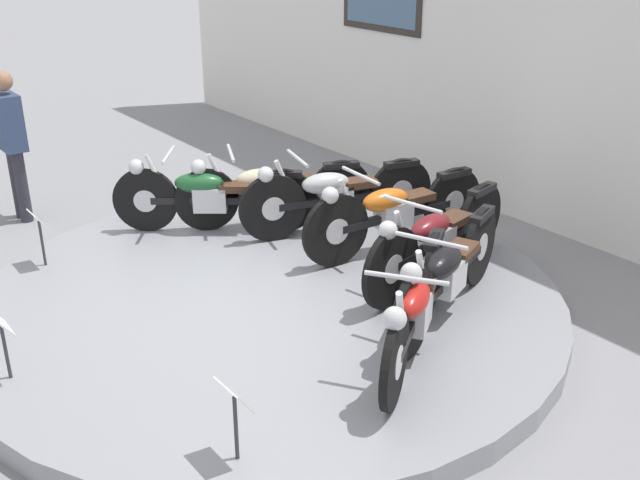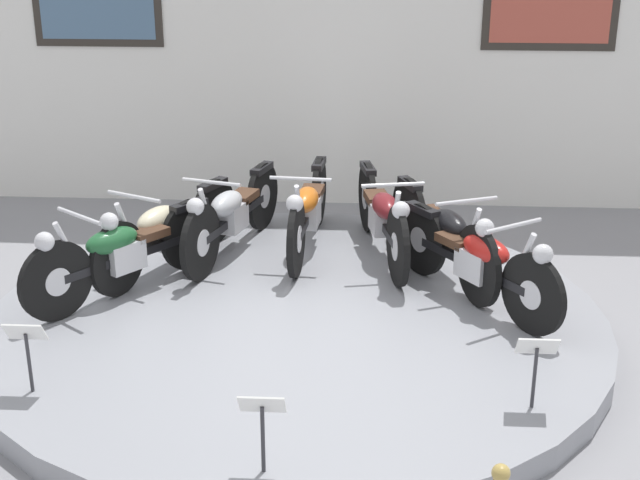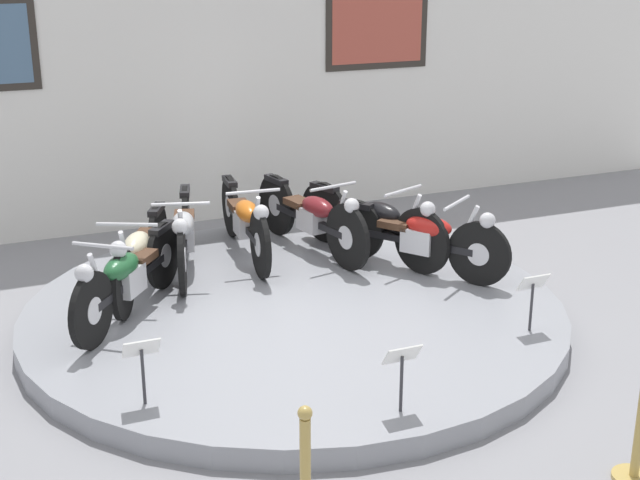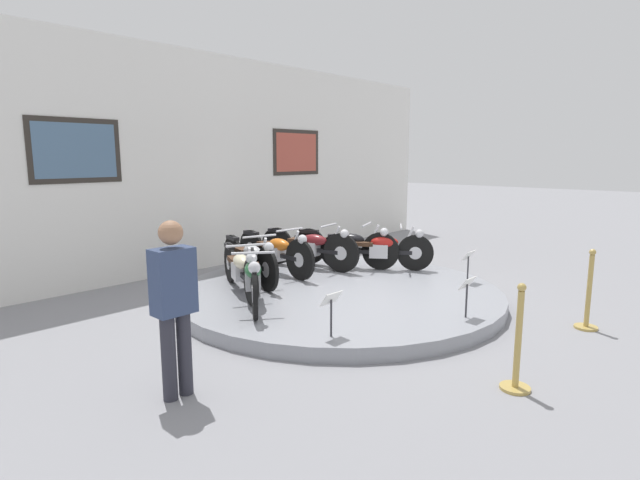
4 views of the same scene
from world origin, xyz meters
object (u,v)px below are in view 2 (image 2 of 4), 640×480
Objects in this scene: motorcycle_silver at (232,212)px; motorcycle_black at (443,232)px; motorcycle_green at (123,250)px; motorcycle_red at (477,259)px; info_placard_front_left at (26,341)px; info_placard_front_centre at (262,415)px; motorcycle_cream at (166,228)px; info_placard_front_right at (536,356)px; motorcycle_orange at (308,208)px; motorcycle_maroon at (383,215)px.

motorcycle_silver is 1.03× the size of motorcycle_black.
motorcycle_silver is (0.74, 0.96, 0.01)m from motorcycle_green.
motorcycle_red is 3.23× the size of info_placard_front_left.
motorcycle_green is 0.97× the size of motorcycle_red.
motorcycle_black reaches higher than info_placard_front_left.
info_placard_front_left is 1.81m from info_placard_front_centre.
info_placard_front_centre is at bearing -78.38° from motorcycle_silver.
info_placard_front_right is at bearing -37.08° from motorcycle_cream.
motorcycle_black is (2.62, 0.56, 0.01)m from motorcycle_green.
motorcycle_red is at bearing -37.80° from motorcycle_orange.
info_placard_front_left is at bearing 180.00° from info_placard_front_right.
motorcycle_orange is at bearing 155.47° from motorcycle_black.
motorcycle_green is 0.80× the size of motorcycle_orange.
motorcycle_orange is 1.32m from motorcycle_black.
motorcycle_green reaches higher than motorcycle_red.
motorcycle_silver is at bearing 155.50° from motorcycle_red.
motorcycle_maroon is at bearing 0.01° from motorcycle_silver.
motorcycle_black is at bearing 12.00° from motorcycle_green.
motorcycle_red is 2.77m from info_placard_front_centre.
motorcycle_silver is at bearing 38.05° from motorcycle_cream.
motorcycle_orange is at bearing 142.20° from motorcycle_red.
info_placard_front_centre is at bearing -25.80° from info_placard_front_left.
info_placard_front_centre is (-0.68, -3.33, -0.03)m from motorcycle_maroon.
motorcycle_silver is 3.80× the size of info_placard_front_centre.
info_placard_front_centre is (-1.20, -2.93, -0.03)m from motorcycle_black.
motorcycle_cream is 3.53× the size of info_placard_front_centre.
motorcycle_black is at bearing -24.53° from motorcycle_orange.
info_placard_front_left is (-0.95, -2.54, -0.03)m from motorcycle_silver.
motorcycle_cream is at bearing 112.29° from info_placard_front_centre.
motorcycle_maroon is at bearing 110.47° from info_placard_front_right.
motorcycle_silver is 3.44m from info_placard_front_right.
motorcycle_silver is 0.70m from motorcycle_orange.
info_placard_front_centre is (1.20, -2.93, -0.01)m from motorcycle_cream.
motorcycle_red is at bearing 59.01° from info_placard_front_centre.
motorcycle_cream is at bearing -167.90° from motorcycle_maroon.
motorcycle_green reaches higher than info_placard_front_right.
info_placard_front_right is (0.21, -1.58, -0.01)m from motorcycle_red.
motorcycle_silver reaches higher than motorcycle_green.
motorcycle_maroon is 3.40m from info_placard_front_centre.
info_placard_front_left and info_placard_front_centre have the same top height.
motorcycle_orange reaches higher than info_placard_front_right.
info_placard_front_left is at bearing -97.41° from motorcycle_green.
motorcycle_maroon is at bearing 142.02° from motorcycle_black.
motorcycle_red is 3.23× the size of info_placard_front_centre.
motorcycle_red is (0.23, -0.56, -0.01)m from motorcycle_black.
info_placard_front_left is at bearing 154.20° from info_placard_front_centre.
info_placard_front_left is at bearing -121.19° from motorcycle_orange.
motorcycle_maroon reaches higher than info_placard_front_right.
motorcycle_orange is at bearing 121.29° from info_placard_front_right.
info_placard_front_centre is (1.43, -2.37, -0.02)m from motorcycle_green.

